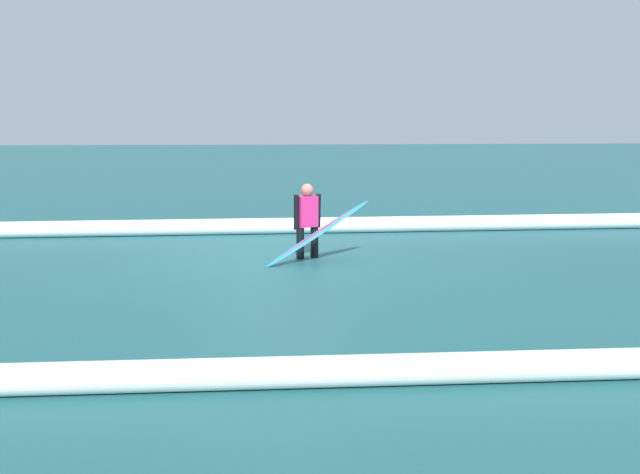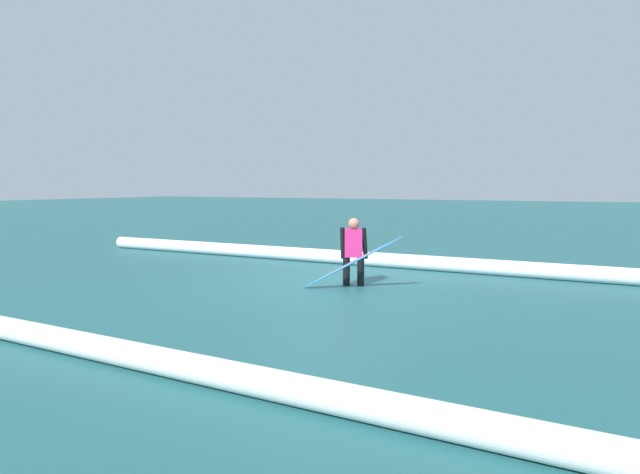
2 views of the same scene
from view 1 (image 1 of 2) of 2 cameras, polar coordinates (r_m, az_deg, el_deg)
ground_plane at (r=11.23m, az=-4.33°, el=-2.07°), size 124.33×124.33×0.00m
surfer at (r=11.26m, az=-1.14°, el=1.78°), size 0.49×0.34×1.33m
surfboard at (r=10.91m, az=-0.14°, el=0.36°), size 1.91×0.82×1.07m
wave_crest_foreground at (r=14.05m, az=3.66°, el=1.11°), size 21.19×0.43×0.34m
wave_crest_midground at (r=5.92m, az=0.54°, el=-11.90°), size 16.53×0.69×0.29m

